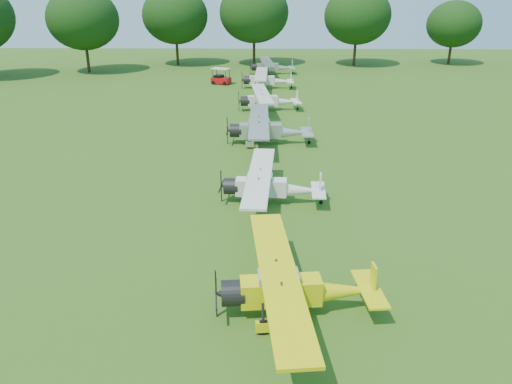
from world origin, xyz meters
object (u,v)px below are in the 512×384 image
at_px(aircraft_2, 293,286).
at_px(aircraft_3, 269,185).
at_px(aircraft_4, 267,128).
at_px(aircraft_5, 267,99).
at_px(golf_cart, 221,79).
at_px(aircraft_6, 266,79).
at_px(aircraft_7, 271,66).

bearing_deg(aircraft_2, aircraft_3, 88.88).
bearing_deg(aircraft_3, aircraft_2, -82.20).
relative_size(aircraft_4, aircraft_5, 1.08).
bearing_deg(golf_cart, aircraft_5, -46.44).
height_order(aircraft_2, aircraft_4, aircraft_4).
distance_m(aircraft_2, aircraft_5, 35.05).
relative_size(aircraft_2, aircraft_4, 0.94).
height_order(aircraft_3, aircraft_6, aircraft_6).
bearing_deg(aircraft_5, aircraft_2, -94.46).
height_order(aircraft_3, aircraft_4, aircraft_4).
bearing_deg(aircraft_3, golf_cart, 102.15).
distance_m(aircraft_3, aircraft_6, 36.29).
bearing_deg(aircraft_3, aircraft_7, 92.54).
distance_m(aircraft_4, aircraft_5, 11.98).
bearing_deg(aircraft_5, aircraft_3, -95.87).
distance_m(aircraft_6, golf_cart, 6.68).
relative_size(aircraft_4, golf_cart, 4.08).
height_order(aircraft_6, aircraft_7, aircraft_7).
bearing_deg(golf_cart, aircraft_6, -4.39).
relative_size(aircraft_7, golf_cart, 3.85).
height_order(aircraft_5, aircraft_7, aircraft_7).
distance_m(aircraft_3, aircraft_5, 24.11).
bearing_deg(aircraft_4, aircraft_3, -89.90).
xyz_separation_m(aircraft_3, aircraft_5, (-0.05, 24.11, 0.04)).
distance_m(aircraft_2, aircraft_4, 23.08).
height_order(aircraft_3, golf_cart, golf_cart).
xyz_separation_m(aircraft_5, aircraft_7, (0.55, 23.33, 0.03)).
xyz_separation_m(aircraft_5, aircraft_6, (-0.16, 12.18, 0.02)).
distance_m(aircraft_2, golf_cart, 50.61).
relative_size(aircraft_5, golf_cart, 3.77).
relative_size(aircraft_2, aircraft_5, 1.02).
xyz_separation_m(aircraft_2, aircraft_3, (-0.89, 10.93, -0.06)).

